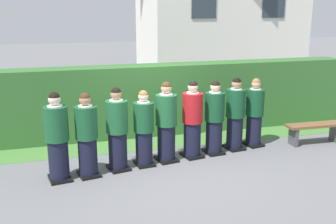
# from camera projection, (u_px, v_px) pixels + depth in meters

# --- Properties ---
(ground_plane) EXTENTS (60.00, 60.00, 0.00)m
(ground_plane) POSITION_uv_depth(u_px,v_px,m) (168.00, 160.00, 8.47)
(ground_plane) COLOR slate
(student_front_row_0) EXTENTS (0.45, 0.53, 1.67)m
(student_front_row_0) POSITION_uv_depth(u_px,v_px,m) (57.00, 139.00, 7.34)
(student_front_row_0) COLOR black
(student_front_row_0) RESTS_ON ground
(student_front_row_1) EXTENTS (0.45, 0.52, 1.61)m
(student_front_row_1) POSITION_uv_depth(u_px,v_px,m) (87.00, 137.00, 7.53)
(student_front_row_1) COLOR black
(student_front_row_1) RESTS_ON ground
(student_front_row_2) EXTENTS (0.47, 0.56, 1.65)m
(student_front_row_2) POSITION_uv_depth(u_px,v_px,m) (117.00, 131.00, 7.84)
(student_front_row_2) COLOR black
(student_front_row_2) RESTS_ON ground
(student_front_row_3) EXTENTS (0.41, 0.51, 1.55)m
(student_front_row_3) POSITION_uv_depth(u_px,v_px,m) (144.00, 130.00, 8.07)
(student_front_row_3) COLOR black
(student_front_row_3) RESTS_ON ground
(student_front_row_4) EXTENTS (0.46, 0.56, 1.67)m
(student_front_row_4) POSITION_uv_depth(u_px,v_px,m) (166.00, 124.00, 8.28)
(student_front_row_4) COLOR black
(student_front_row_4) RESTS_ON ground
(student_in_red_blazer) EXTENTS (0.46, 0.55, 1.65)m
(student_in_red_blazer) POSITION_uv_depth(u_px,v_px,m) (192.00, 121.00, 8.51)
(student_in_red_blazer) COLOR black
(student_in_red_blazer) RESTS_ON ground
(student_front_row_6) EXTENTS (0.42, 0.49, 1.61)m
(student_front_row_6) POSITION_uv_depth(u_px,v_px,m) (214.00, 119.00, 8.73)
(student_front_row_6) COLOR black
(student_front_row_6) RESTS_ON ground
(student_front_row_7) EXTENTS (0.43, 0.51, 1.63)m
(student_front_row_7) POSITION_uv_depth(u_px,v_px,m) (235.00, 116.00, 8.99)
(student_front_row_7) COLOR black
(student_front_row_7) RESTS_ON ground
(student_front_row_8) EXTENTS (0.44, 0.53, 1.57)m
(student_front_row_8) POSITION_uv_depth(u_px,v_px,m) (254.00, 114.00, 9.23)
(student_front_row_8) COLOR black
(student_front_row_8) RESTS_ON ground
(hedge) EXTENTS (10.79, 0.70, 1.74)m
(hedge) POSITION_uv_depth(u_px,v_px,m) (146.00, 100.00, 10.07)
(hedge) COLOR #33662D
(hedge) RESTS_ON ground
(wooden_bench) EXTENTS (1.41, 0.40, 0.48)m
(wooden_bench) POSITION_uv_depth(u_px,v_px,m) (315.00, 129.00, 9.45)
(wooden_bench) COLOR brown
(wooden_bench) RESTS_ON ground
(lawn_strip) EXTENTS (10.79, 0.90, 0.01)m
(lawn_strip) POSITION_uv_depth(u_px,v_px,m) (155.00, 143.00, 9.54)
(lawn_strip) COLOR #477A38
(lawn_strip) RESTS_ON ground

